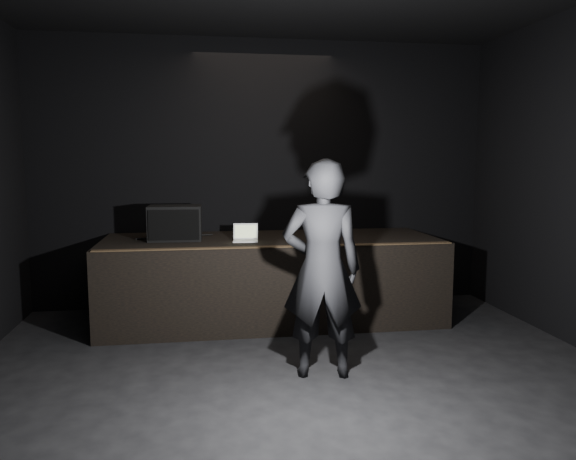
% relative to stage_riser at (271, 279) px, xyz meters
% --- Properties ---
extents(ground, '(7.00, 7.00, 0.00)m').
position_rel_stage_riser_xyz_m(ground, '(0.00, -2.73, -0.50)').
color(ground, black).
rests_on(ground, ground).
extents(room_walls, '(6.10, 7.10, 3.52)m').
position_rel_stage_riser_xyz_m(room_walls, '(0.00, -2.73, 1.52)').
color(room_walls, black).
rests_on(room_walls, ground).
extents(stage_riser, '(4.00, 1.50, 1.00)m').
position_rel_stage_riser_xyz_m(stage_riser, '(0.00, 0.00, 0.00)').
color(stage_riser, black).
rests_on(stage_riser, ground).
extents(riser_lip, '(3.92, 0.10, 0.01)m').
position_rel_stage_riser_xyz_m(riser_lip, '(0.00, -0.71, 0.51)').
color(riser_lip, brown).
rests_on(riser_lip, stage_riser).
extents(stage_monitor, '(0.62, 0.46, 0.41)m').
position_rel_stage_riser_xyz_m(stage_monitor, '(-1.14, 0.01, 0.70)').
color(stage_monitor, black).
rests_on(stage_monitor, stage_riser).
extents(cable, '(0.91, 0.30, 0.02)m').
position_rel_stage_riser_xyz_m(cable, '(-1.15, 0.22, 0.51)').
color(cable, black).
rests_on(cable, stage_riser).
extents(laptop, '(0.31, 0.28, 0.20)m').
position_rel_stage_riser_xyz_m(laptop, '(-0.33, -0.19, 0.55)').
color(laptop, silver).
rests_on(laptop, stage_riser).
extents(beer_can, '(0.06, 0.06, 0.15)m').
position_rel_stage_riser_xyz_m(beer_can, '(-0.90, -0.00, 0.57)').
color(beer_can, silver).
rests_on(beer_can, stage_riser).
extents(plastic_cup, '(0.07, 0.07, 0.09)m').
position_rel_stage_riser_xyz_m(plastic_cup, '(0.56, -0.11, 0.55)').
color(plastic_cup, white).
rests_on(plastic_cup, stage_riser).
extents(wii_remote, '(0.11, 0.14, 0.03)m').
position_rel_stage_riser_xyz_m(wii_remote, '(0.30, -0.65, 0.51)').
color(wii_remote, white).
rests_on(wii_remote, stage_riser).
extents(person, '(0.77, 0.56, 1.95)m').
position_rel_stage_riser_xyz_m(person, '(0.22, -1.88, 0.47)').
color(person, black).
rests_on(person, ground).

